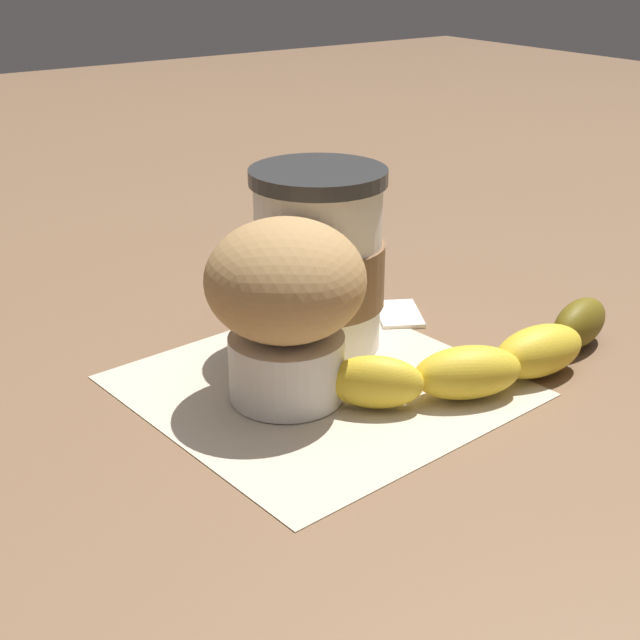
{
  "coord_description": "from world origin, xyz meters",
  "views": [
    {
      "loc": [
        0.42,
        -0.3,
        0.27
      ],
      "look_at": [
        0.0,
        0.0,
        0.05
      ],
      "focal_mm": 50.0,
      "sensor_mm": 36.0,
      "label": 1
    }
  ],
  "objects_px": {
    "muffin": "(282,299)",
    "banana": "(496,357)",
    "coffee_cup": "(318,262)",
    "sugar_packet": "(399,312)"
  },
  "relations": [
    {
      "from": "muffin",
      "to": "sugar_packet",
      "type": "xyz_separation_m",
      "value": [
        -0.05,
        0.14,
        -0.06
      ]
    },
    {
      "from": "banana",
      "to": "coffee_cup",
      "type": "bearing_deg",
      "value": -152.33
    },
    {
      "from": "muffin",
      "to": "banana",
      "type": "distance_m",
      "value": 0.15
    },
    {
      "from": "muffin",
      "to": "sugar_packet",
      "type": "height_order",
      "value": "muffin"
    },
    {
      "from": "coffee_cup",
      "to": "muffin",
      "type": "distance_m",
      "value": 0.08
    },
    {
      "from": "muffin",
      "to": "banana",
      "type": "xyz_separation_m",
      "value": [
        0.07,
        0.12,
        -0.05
      ]
    },
    {
      "from": "sugar_packet",
      "to": "coffee_cup",
      "type": "bearing_deg",
      "value": -86.1
    },
    {
      "from": "muffin",
      "to": "banana",
      "type": "relative_size",
      "value": 0.49
    },
    {
      "from": "coffee_cup",
      "to": "banana",
      "type": "bearing_deg",
      "value": 27.67
    },
    {
      "from": "coffee_cup",
      "to": "muffin",
      "type": "height_order",
      "value": "coffee_cup"
    }
  ]
}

